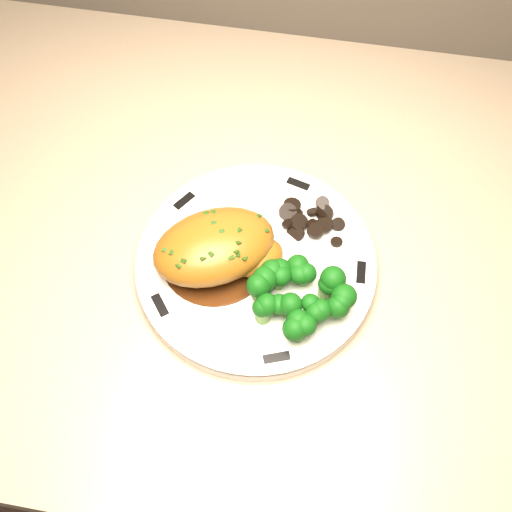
% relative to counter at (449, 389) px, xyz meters
% --- Properties ---
extents(counter, '(2.19, 0.72, 1.06)m').
position_rel_counter_xyz_m(counter, '(0.00, 0.00, 0.00)').
color(counter, '#523125').
rests_on(counter, ground).
extents(plate, '(0.30, 0.30, 0.02)m').
position_rel_counter_xyz_m(plate, '(-0.33, -0.08, 0.48)').
color(plate, white).
rests_on(plate, counter).
extents(rim_accent_0, '(0.03, 0.02, 0.00)m').
position_rel_counter_xyz_m(rim_accent_0, '(-0.30, 0.03, 0.49)').
color(rim_accent_0, black).
rests_on(rim_accent_0, plate).
extents(rim_accent_1, '(0.02, 0.03, 0.00)m').
position_rel_counter_xyz_m(rim_accent_1, '(-0.43, -0.01, 0.49)').
color(rim_accent_1, black).
rests_on(rim_accent_1, plate).
extents(rim_accent_2, '(0.02, 0.03, 0.00)m').
position_rel_counter_xyz_m(rim_accent_2, '(-0.42, -0.15, 0.49)').
color(rim_accent_2, black).
rests_on(rim_accent_2, plate).
extents(rim_accent_3, '(0.03, 0.02, 0.00)m').
position_rel_counter_xyz_m(rim_accent_3, '(-0.29, -0.18, 0.49)').
color(rim_accent_3, black).
rests_on(rim_accent_3, plate).
extents(rim_accent_4, '(0.01, 0.03, 0.00)m').
position_rel_counter_xyz_m(rim_accent_4, '(-0.22, -0.07, 0.49)').
color(rim_accent_4, black).
rests_on(rim_accent_4, plate).
extents(gravy_pool, '(0.12, 0.12, 0.00)m').
position_rel_counter_xyz_m(gravy_pool, '(-0.38, -0.08, 0.49)').
color(gravy_pool, '#3D1D0B').
rests_on(gravy_pool, plate).
extents(chicken_breast, '(0.16, 0.15, 0.05)m').
position_rel_counter_xyz_m(chicken_breast, '(-0.37, -0.08, 0.51)').
color(chicken_breast, '#965C1A').
rests_on(chicken_breast, plate).
extents(mushroom_pile, '(0.08, 0.06, 0.02)m').
position_rel_counter_xyz_m(mushroom_pile, '(-0.29, -0.01, 0.49)').
color(mushroom_pile, black).
rests_on(mushroom_pile, plate).
extents(broccoli_florets, '(0.10, 0.09, 0.04)m').
position_rel_counter_xyz_m(broccoli_florets, '(-0.28, -0.12, 0.51)').
color(broccoli_florets, '#5B893A').
rests_on(broccoli_florets, plate).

